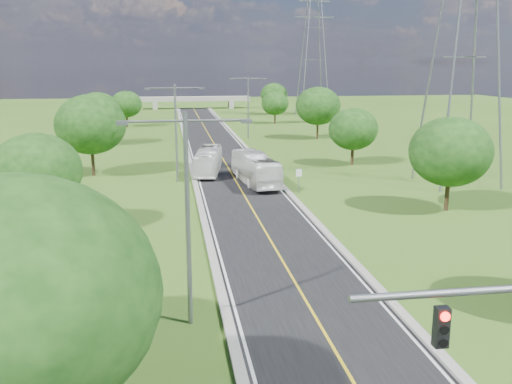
% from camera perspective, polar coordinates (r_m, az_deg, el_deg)
% --- Properties ---
extents(ground, '(260.00, 260.00, 0.00)m').
position_cam_1_polar(ground, '(74.48, -3.44, 3.49)').
color(ground, '#385A19').
rests_on(ground, ground).
extents(road, '(8.00, 150.00, 0.06)m').
position_cam_1_polar(road, '(80.37, -3.84, 4.19)').
color(road, black).
rests_on(road, ground).
extents(curb_left, '(0.50, 150.00, 0.22)m').
position_cam_1_polar(curb_left, '(80.12, -6.88, 4.16)').
color(curb_left, gray).
rests_on(curb_left, ground).
extents(curb_right, '(0.50, 150.00, 0.22)m').
position_cam_1_polar(curb_right, '(80.83, -0.83, 4.33)').
color(curb_right, gray).
rests_on(curb_right, ground).
extents(speed_limit_sign, '(0.55, 0.09, 2.40)m').
position_cam_1_polar(speed_limit_sign, '(53.57, 4.30, 1.52)').
color(speed_limit_sign, slate).
rests_on(speed_limit_sign, ground).
extents(overpass, '(30.00, 3.00, 3.20)m').
position_cam_1_polar(overpass, '(153.63, -6.29, 9.17)').
color(overpass, gray).
rests_on(overpass, ground).
extents(streetlight_near_left, '(5.90, 0.25, 10.00)m').
position_cam_1_polar(streetlight_near_left, '(25.93, -6.88, -0.99)').
color(streetlight_near_left, slate).
rests_on(streetlight_near_left, ground).
extents(streetlight_mid_left, '(5.90, 0.25, 10.00)m').
position_cam_1_polar(streetlight_mid_left, '(58.51, -8.03, 6.69)').
color(streetlight_mid_left, slate).
rests_on(streetlight_mid_left, ground).
extents(streetlight_far_right, '(5.90, 0.25, 10.00)m').
position_cam_1_polar(streetlight_far_right, '(92.27, -0.80, 9.03)').
color(streetlight_far_right, slate).
rests_on(streetlight_far_right, ground).
extents(power_tower_near, '(9.00, 6.40, 28.00)m').
position_cam_1_polar(power_tower_near, '(60.47, 20.25, 13.90)').
color(power_tower_near, slate).
rests_on(power_tower_near, ground).
extents(power_tower_far, '(9.00, 6.40, 28.00)m').
position_cam_1_polar(power_tower_far, '(132.30, 5.75, 13.63)').
color(power_tower_far, slate).
rests_on(power_tower_far, ground).
extents(tree_lb, '(6.30, 6.30, 7.33)m').
position_cam_1_polar(tree_lb, '(42.86, -21.10, 1.97)').
color(tree_lb, black).
rests_on(tree_lb, ground).
extents(tree_lc, '(7.56, 7.56, 8.79)m').
position_cam_1_polar(tree_lc, '(64.05, -16.22, 6.50)').
color(tree_lc, black).
rests_on(tree_lc, ground).
extents(tree_ld, '(6.72, 6.72, 7.82)m').
position_cam_1_polar(tree_ld, '(88.07, -15.55, 7.74)').
color(tree_ld, black).
rests_on(tree_ld, ground).
extents(tree_le, '(5.88, 5.88, 6.84)m').
position_cam_1_polar(tree_le, '(111.72, -12.85, 8.56)').
color(tree_le, black).
rests_on(tree_le, ground).
extents(tree_lf, '(7.98, 7.98, 9.28)m').
position_cam_1_polar(tree_lf, '(16.95, -23.01, -9.76)').
color(tree_lf, black).
rests_on(tree_lf, ground).
extents(tree_rb, '(6.72, 6.72, 7.82)m').
position_cam_1_polar(tree_rb, '(49.31, 18.86, 3.83)').
color(tree_rb, black).
rests_on(tree_rb, ground).
extents(tree_rc, '(5.88, 5.88, 6.84)m').
position_cam_1_polar(tree_rc, '(69.14, 9.70, 6.23)').
color(tree_rc, black).
rests_on(tree_rc, ground).
extents(tree_rd, '(7.14, 7.14, 8.30)m').
position_cam_1_polar(tree_rd, '(92.53, 6.22, 8.55)').
color(tree_rd, black).
rests_on(tree_rd, ground).
extents(tree_re, '(5.46, 5.46, 6.35)m').
position_cam_1_polar(tree_re, '(115.43, 1.91, 8.84)').
color(tree_re, black).
rests_on(tree_re, ground).
extents(tree_rf, '(6.30, 6.30, 7.33)m').
position_cam_1_polar(tree_rf, '(135.66, 1.81, 9.71)').
color(tree_rf, black).
rests_on(tree_rf, ground).
extents(bus_outbound, '(3.72, 11.16, 3.05)m').
position_cam_1_polar(bus_outbound, '(57.63, -0.08, 2.34)').
color(bus_outbound, white).
rests_on(bus_outbound, road).
extents(bus_inbound, '(3.92, 10.20, 2.77)m').
position_cam_1_polar(bus_inbound, '(63.39, -4.79, 3.14)').
color(bus_inbound, white).
rests_on(bus_inbound, road).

